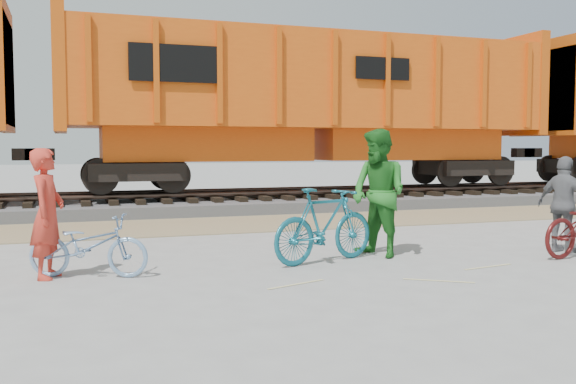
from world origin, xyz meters
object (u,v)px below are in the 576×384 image
Objects in this scene: bicycle_blue at (88,246)px; person_solo at (47,214)px; hopper_car_center at (313,102)px; bicycle_teal at (325,225)px; person_woman at (564,205)px; person_man at (379,193)px.

person_solo is at bearing 100.25° from bicycle_blue.
hopper_car_center is at bearing -22.54° from person_solo.
person_woman reaches higher than bicycle_teal.
person_solo is 4.86m from person_man.
hopper_car_center reaches higher than person_solo.
hopper_car_center reaches higher than person_woman.
bicycle_blue is 4.40m from person_man.
bicycle_blue is at bearing -127.53° from hopper_car_center.
hopper_car_center is 8.80× the size of bicycle_blue.
person_man is at bearing -104.45° from hopper_car_center.
bicycle_blue is 0.67m from person_solo.
person_solo reaches higher than bicycle_blue.
bicycle_teal is 1.10× the size of person_solo.
bicycle_teal is 1.11m from person_man.
person_woman is at bearing -72.14° from bicycle_blue.
bicycle_teal is (-3.13, -8.47, -2.44)m from hopper_car_center.
person_solo is at bearing -129.94° from hopper_car_center.
person_solo is (-0.50, 0.10, 0.43)m from bicycle_blue.
bicycle_teal is (3.36, -0.02, 0.14)m from bicycle_blue.
person_woman is (7.88, -0.58, -0.07)m from person_solo.
hopper_car_center is 7.48× the size of bicycle_teal.
hopper_car_center is at bearing 146.60° from person_man.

